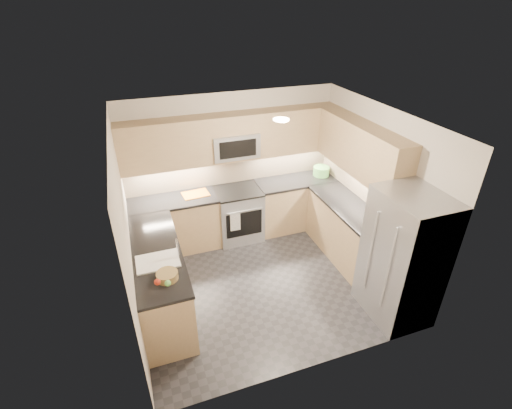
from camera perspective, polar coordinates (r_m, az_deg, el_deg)
name	(u,v)px	position (r m, az deg, el deg)	size (l,w,h in m)	color
floor	(264,280)	(5.79, 1.18, -11.58)	(3.60, 3.20, 0.00)	#25262B
ceiling	(266,120)	(4.55, 1.51, 12.82)	(3.60, 3.20, 0.02)	beige
wall_back	(232,166)	(6.42, -3.75, 5.99)	(3.60, 0.02, 2.50)	beige
wall_front	(320,286)	(3.89, 9.87, -12.20)	(3.60, 0.02, 2.50)	beige
wall_left	(127,235)	(4.81, -19.21, -4.45)	(0.02, 3.20, 2.50)	beige
wall_right	(376,190)	(5.87, 18.01, 2.16)	(0.02, 3.20, 2.50)	beige
base_cab_back_left	(176,225)	(6.35, -12.24, -3.12)	(1.42, 0.60, 0.90)	tan
base_cab_back_right	(294,204)	(6.87, 5.93, 0.12)	(1.42, 0.60, 0.90)	tan
base_cab_right	(347,232)	(6.21, 13.84, -4.19)	(0.60, 1.70, 0.90)	tan
base_cab_peninsula	(160,280)	(5.28, -14.50, -11.13)	(0.60, 2.00, 0.90)	tan
countertop_back_left	(173,201)	(6.12, -12.70, 0.59)	(1.42, 0.63, 0.04)	black
countertop_back_right	(296,181)	(6.65, 6.14, 3.64)	(1.42, 0.63, 0.04)	black
countertop_right	(351,207)	(5.96, 14.37, -0.43)	(0.63, 1.70, 0.04)	black
countertop_peninsula	(156,252)	(4.99, -15.17, -7.03)	(0.63, 2.00, 0.04)	black
upper_cab_back	(234,137)	(6.05, -3.46, 10.36)	(3.60, 0.35, 0.75)	tan
upper_cab_right	(361,149)	(5.74, 15.89, 8.21)	(0.35, 1.95, 0.75)	tan
backsplash_back	(232,169)	(6.43, -3.73, 5.52)	(3.60, 0.01, 0.51)	tan
backsplash_right	(359,181)	(6.21, 15.52, 3.53)	(0.01, 2.30, 0.51)	tan
gas_range	(238,214)	(6.50, -2.73, -1.53)	(0.76, 0.65, 0.91)	#AAADB2
range_cooktop	(238,191)	(6.28, -2.82, 2.07)	(0.76, 0.65, 0.03)	black
oven_door_glass	(244,224)	(6.24, -1.83, -3.04)	(0.62, 0.02, 0.45)	black
oven_handle	(244,211)	(6.08, -1.81, -1.00)	(0.02, 0.02, 0.60)	#B2B5BA
microwave	(234,145)	(6.07, -3.36, 9.17)	(0.76, 0.40, 0.40)	#9EA0A5
microwave_door	(238,149)	(5.88, -2.78, 8.52)	(0.60, 0.01, 0.28)	black
refrigerator	(403,258)	(5.11, 21.64, -7.61)	(0.70, 0.90, 1.80)	#919398
fridge_handle_left	(388,269)	(4.77, 19.63, -9.40)	(0.02, 0.02, 1.20)	#B2B5BA
fridge_handle_right	(370,252)	(4.98, 17.17, -7.04)	(0.02, 0.02, 1.20)	#B2B5BA
sink_basin	(158,266)	(4.82, -14.78, -9.11)	(0.52, 0.38, 0.16)	white
faucet	(178,249)	(4.71, -11.95, -6.65)	(0.03, 0.03, 0.28)	silver
utensil_bowl	(321,171)	(6.85, 10.00, 5.08)	(0.29, 0.29, 0.16)	#56A848
cutting_board	(196,194)	(6.19, -9.27, 1.59)	(0.42, 0.30, 0.01)	orange
fruit_basket	(167,276)	(4.47, -13.50, -10.61)	(0.25, 0.25, 0.09)	olive
fruit_apple	(157,282)	(4.31, -14.94, -11.46)	(0.07, 0.07, 0.07)	#B12814
fruit_pear	(168,283)	(4.27, -13.42, -11.70)	(0.07, 0.07, 0.07)	#67BF52
dish_towel_check	(235,222)	(6.11, -3.21, -2.72)	(0.17, 0.01, 0.32)	silver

